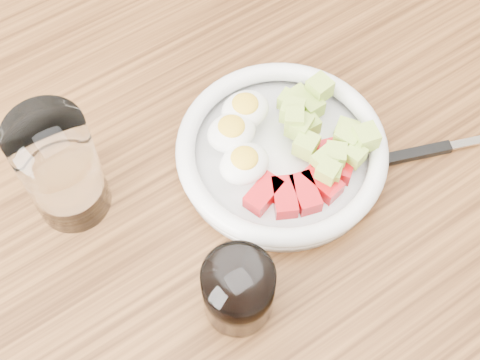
% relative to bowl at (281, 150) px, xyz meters
% --- Properties ---
extents(ground, '(4.00, 4.00, 0.00)m').
position_rel_bowl_xyz_m(ground, '(-0.06, -0.02, -0.79)').
color(ground, brown).
rests_on(ground, ground).
extents(dining_table, '(1.50, 0.90, 0.77)m').
position_rel_bowl_xyz_m(dining_table, '(-0.06, -0.02, -0.12)').
color(dining_table, brown).
rests_on(dining_table, ground).
extents(bowl, '(0.25, 0.25, 0.06)m').
position_rel_bowl_xyz_m(bowl, '(0.00, 0.00, 0.00)').
color(bowl, white).
rests_on(bowl, dining_table).
extents(fork, '(0.20, 0.09, 0.01)m').
position_rel_bowl_xyz_m(fork, '(0.16, -0.09, -0.02)').
color(fork, black).
rests_on(fork, dining_table).
extents(water_glass, '(0.08, 0.08, 0.15)m').
position_rel_bowl_xyz_m(water_glass, '(-0.23, 0.09, 0.05)').
color(water_glass, white).
rests_on(water_glass, dining_table).
extents(coffee_glass, '(0.07, 0.07, 0.08)m').
position_rel_bowl_xyz_m(coffee_glass, '(-0.14, -0.12, 0.02)').
color(coffee_glass, white).
rests_on(coffee_glass, dining_table).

